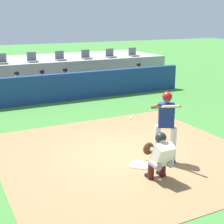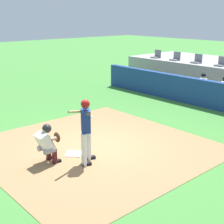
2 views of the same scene
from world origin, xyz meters
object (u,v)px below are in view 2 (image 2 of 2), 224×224
at_px(stadium_seat_0, 156,56).
at_px(stadium_seat_1, 176,58).
at_px(home_plate, 74,154).
at_px(catcher_crouched, 48,142).
at_px(batter_at_plate, 86,127).
at_px(dugout_player_0, 201,86).
at_px(dugout_player_1, 222,90).
at_px(stadium_seat_3, 221,63).
at_px(stadium_seat_2, 197,61).

relative_size(stadium_seat_0, stadium_seat_1, 1.00).
relative_size(home_plate, catcher_crouched, 0.24).
xyz_separation_m(home_plate, stadium_seat_1, (-4.33, 10.18, 1.51)).
xyz_separation_m(catcher_crouched, stadium_seat_1, (-4.33, 11.00, 0.93)).
xyz_separation_m(batter_at_plate, dugout_player_0, (-1.87, 8.19, -0.36)).
height_order(home_plate, stadium_seat_1, stadium_seat_1).
distance_m(dugout_player_0, stadium_seat_1, 3.85).
bearing_deg(dugout_player_1, stadium_seat_3, 124.06).
xyz_separation_m(catcher_crouched, dugout_player_0, (-1.17, 8.97, 0.06)).
relative_size(home_plate, batter_at_plate, 0.24).
xyz_separation_m(stadium_seat_0, stadium_seat_3, (4.33, 0.00, 0.00)).
bearing_deg(catcher_crouched, dugout_player_1, 90.40).
xyz_separation_m(home_plate, batter_at_plate, (0.69, -0.05, 1.01)).
xyz_separation_m(batter_at_plate, stadium_seat_2, (-3.58, 10.23, 0.50)).
height_order(stadium_seat_0, stadium_seat_3, same).
bearing_deg(dugout_player_0, stadium_seat_1, 147.17).
height_order(home_plate, dugout_player_1, dugout_player_1).
bearing_deg(stadium_seat_2, catcher_crouched, -75.32).
bearing_deg(stadium_seat_3, home_plate, -81.92).
bearing_deg(batter_at_plate, stadium_seat_2, 109.30).
height_order(catcher_crouched, stadium_seat_0, stadium_seat_0).
distance_m(catcher_crouched, dugout_player_0, 9.04).
bearing_deg(dugout_player_1, dugout_player_0, 180.00).
relative_size(batter_at_plate, stadium_seat_1, 3.76).
relative_size(dugout_player_1, stadium_seat_3, 2.71).
height_order(stadium_seat_1, stadium_seat_2, same).
relative_size(home_plate, stadium_seat_1, 0.92).
height_order(catcher_crouched, stadium_seat_3, stadium_seat_3).
bearing_deg(dugout_player_1, batter_at_plate, -84.69).
bearing_deg(stadium_seat_1, home_plate, -66.94).
distance_m(home_plate, stadium_seat_3, 10.39).
bearing_deg(catcher_crouched, stadium_seat_3, 97.45).
xyz_separation_m(dugout_player_0, stadium_seat_2, (-1.71, 2.03, 0.86)).
xyz_separation_m(catcher_crouched, dugout_player_1, (-0.06, 8.97, 0.06)).
height_order(batter_at_plate, dugout_player_1, batter_at_plate).
bearing_deg(stadium_seat_1, dugout_player_1, -25.51).
height_order(batter_at_plate, catcher_crouched, batter_at_plate).
height_order(catcher_crouched, stadium_seat_2, stadium_seat_2).
distance_m(catcher_crouched, stadium_seat_2, 11.41).
bearing_deg(stadium_seat_0, stadium_seat_1, 0.00).
bearing_deg(stadium_seat_0, dugout_player_0, -23.87).
relative_size(catcher_crouched, dugout_player_1, 1.39).
distance_m(batter_at_plate, catcher_crouched, 1.13).
distance_m(dugout_player_0, dugout_player_1, 1.11).
relative_size(catcher_crouched, dugout_player_0, 1.39).
xyz_separation_m(batter_at_plate, stadium_seat_3, (-2.14, 10.23, 0.50)).
bearing_deg(dugout_player_1, stadium_seat_0, 160.38).
relative_size(batter_at_plate, dugout_player_1, 1.39).
xyz_separation_m(home_plate, stadium_seat_0, (-5.78, 10.18, 1.51)).
bearing_deg(catcher_crouched, stadium_seat_1, 111.47).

